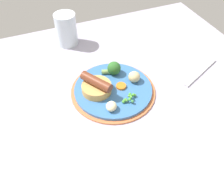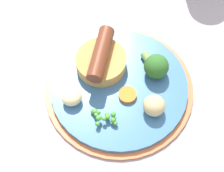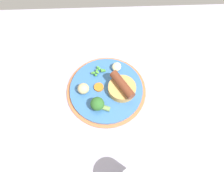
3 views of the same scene
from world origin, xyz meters
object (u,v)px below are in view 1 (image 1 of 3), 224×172
Objects in this scene: sausage_pudding at (97,86)px; dinner_plate at (113,90)px; pea_pile at (129,98)px; potato_chunk_0 at (134,77)px; potato_chunk_2 at (111,106)px; broccoli_floret_near at (113,68)px; drinking_glass at (66,29)px; carrot_slice_2 at (121,86)px; fork at (200,72)px.

dinner_plate is at bearing 50.17° from sausage_pudding.
potato_chunk_0 reaches higher than pea_pile.
dinner_plate is 7.75× the size of potato_chunk_2.
dinner_plate is 8.57cm from potato_chunk_2.
potato_chunk_2 is (10.78, 8.01, -0.46)cm from potato_chunk_0.
broccoli_floret_near is at bearing -51.33° from potato_chunk_0.
drinking_glass reaches higher than potato_chunk_2.
carrot_slice_2 is 0.26× the size of drinking_glass.
dinner_plate is at bearing -29.27° from fork.
potato_chunk_0 reaches higher than potato_chunk_2.
sausage_pudding reaches higher than dinner_plate.
dinner_plate is 2.16× the size of drinking_glass.
sausage_pudding is 2.01× the size of pea_pile.
potato_chunk_2 is at bearing 93.70° from drinking_glass.
potato_chunk_2 is at bearing 36.60° from potato_chunk_0.
dinner_plate is 7.62cm from potato_chunk_0.
sausage_pudding is at bearing -43.80° from pea_pile.
drinking_glass reaches higher than pea_pile.
potato_chunk_2 is (3.60, 7.51, 2.04)cm from dinner_plate.
sausage_pudding is 2.71× the size of potato_chunk_0.
sausage_pudding is 8.36cm from potato_chunk_2.
dinner_plate is at bearing -115.62° from potato_chunk_2.
drinking_glass is (2.43, -37.55, 3.31)cm from potato_chunk_2.
carrot_slice_2 is at bearing 11.81° from potato_chunk_0.
potato_chunk_0 is 0.31× the size of drinking_glass.
sausage_pudding is 12.14cm from potato_chunk_0.
fork is (-27.54, 2.36, -1.46)cm from carrot_slice_2.
dinner_plate is 2.71cm from carrot_slice_2.
sausage_pudding reaches higher than potato_chunk_2.
sausage_pudding is 0.83× the size of drinking_glass.
drinking_glass is at bearing 129.34° from broccoli_floret_near.
potato_chunk_0 is at bearing -176.03° from dinner_plate.
potato_chunk_2 reaches higher than fork.
fork is at bearing 174.54° from dinner_plate.
drinking_glass is (13.21, -29.55, 2.85)cm from potato_chunk_0.
carrot_slice_2 is at bearing 168.02° from dinner_plate.
broccoli_floret_near is 7.27cm from potato_chunk_0.
fork is at bearing 1.06° from broccoli_floret_near.
drinking_glass is (1.07, -29.34, 2.57)cm from sausage_pudding.
pea_pile is 0.80× the size of broccoli_floret_near.
broccoli_floret_near is 2.01× the size of carrot_slice_2.
fork is at bearing 171.59° from potato_chunk_0.
sausage_pudding is 3.00× the size of potato_chunk_2.
potato_chunk_2 is (5.94, 1.22, 0.32)cm from pea_pile.
pea_pile is 0.27× the size of fork.
potato_chunk_0 is at bearing -143.40° from potato_chunk_2.
dinner_plate is at bearing -11.98° from carrot_slice_2.
broccoli_floret_near is 25.53cm from drinking_glass.
carrot_slice_2 is at bearing -90.40° from pea_pile.
pea_pile is at bearing 102.97° from drinking_glass.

